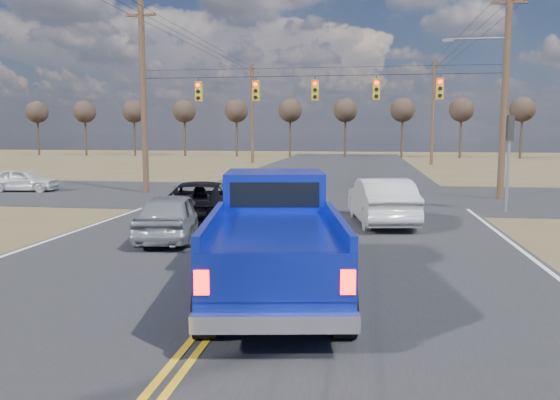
# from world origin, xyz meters

# --- Properties ---
(ground) EXTENTS (160.00, 160.00, 0.00)m
(ground) POSITION_xyz_m (0.00, 0.00, 0.00)
(ground) COLOR brown
(ground) RESTS_ON ground
(road_main) EXTENTS (14.00, 120.00, 0.02)m
(road_main) POSITION_xyz_m (0.00, 10.00, 0.00)
(road_main) COLOR #28282B
(road_main) RESTS_ON ground
(road_cross) EXTENTS (120.00, 12.00, 0.02)m
(road_cross) POSITION_xyz_m (0.00, 18.00, 0.00)
(road_cross) COLOR #28282B
(road_cross) RESTS_ON ground
(signal_gantry) EXTENTS (19.60, 4.83, 10.00)m
(signal_gantry) POSITION_xyz_m (0.50, 17.79, 5.06)
(signal_gantry) COLOR #473323
(signal_gantry) RESTS_ON ground
(utility_poles) EXTENTS (19.60, 58.32, 10.00)m
(utility_poles) POSITION_xyz_m (0.00, 17.00, 5.23)
(utility_poles) COLOR #473323
(utility_poles) RESTS_ON ground
(treeline) EXTENTS (87.00, 117.80, 7.40)m
(treeline) POSITION_xyz_m (0.00, 26.96, 5.70)
(treeline) COLOR #33261C
(treeline) RESTS_ON ground
(pickup_truck) EXTENTS (3.36, 6.65, 2.38)m
(pickup_truck) POSITION_xyz_m (0.76, 0.99, 1.16)
(pickup_truck) COLOR black
(pickup_truck) RESTS_ON ground
(silver_suv) EXTENTS (2.31, 4.47, 1.46)m
(silver_suv) POSITION_xyz_m (-3.23, 6.10, 0.73)
(silver_suv) COLOR gray
(silver_suv) RESTS_ON ground
(black_suv) EXTENTS (3.38, 5.87, 1.54)m
(black_suv) POSITION_xyz_m (-3.15, 8.92, 0.77)
(black_suv) COLOR black
(black_suv) RESTS_ON ground
(white_car_queue) EXTENTS (2.53, 5.21, 1.65)m
(white_car_queue) POSITION_xyz_m (3.11, 10.00, 0.82)
(white_car_queue) COLOR #B9B9B9
(white_car_queue) RESTS_ON ground
(dgrey_car_queue) EXTENTS (2.48, 4.97, 1.39)m
(dgrey_car_queue) POSITION_xyz_m (-2.33, 11.97, 0.69)
(dgrey_car_queue) COLOR #3A3A40
(dgrey_car_queue) RESTS_ON ground
(cross_car_west) EXTENTS (2.05, 3.90, 1.26)m
(cross_car_west) POSITION_xyz_m (-15.90, 17.57, 0.63)
(cross_car_west) COLOR silver
(cross_car_west) RESTS_ON ground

